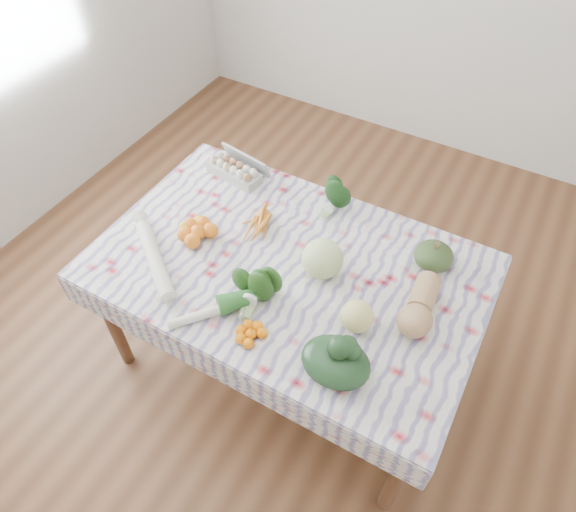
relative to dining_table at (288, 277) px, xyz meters
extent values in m
plane|color=brown|center=(0.00, 0.00, -0.68)|extent=(4.50, 4.50, 0.00)
cube|color=brown|center=(0.00, 0.00, 0.05)|extent=(1.60, 1.00, 0.04)
cylinder|color=brown|center=(-0.74, -0.44, -0.32)|extent=(0.06, 0.06, 0.71)
cylinder|color=brown|center=(0.74, -0.44, -0.32)|extent=(0.06, 0.06, 0.71)
cylinder|color=brown|center=(-0.74, 0.44, -0.32)|extent=(0.06, 0.06, 0.71)
cylinder|color=brown|center=(0.74, 0.44, -0.32)|extent=(0.06, 0.06, 0.71)
cube|color=silver|center=(0.00, 0.00, 0.08)|extent=(1.66, 1.06, 0.01)
cube|color=#B0B0AB|center=(-0.52, 0.38, 0.12)|extent=(0.31, 0.16, 0.08)
cube|color=orange|center=(-0.23, 0.14, 0.10)|extent=(0.23, 0.21, 0.03)
ellipsoid|color=#153A14|center=(0.01, 0.41, 0.15)|extent=(0.16, 0.15, 0.13)
ellipsoid|color=#354D23|center=(0.54, 0.31, 0.14)|extent=(0.19, 0.19, 0.11)
sphere|color=#CDE18E|center=(0.14, 0.03, 0.17)|extent=(0.21, 0.21, 0.17)
ellipsoid|color=tan|center=(0.58, 0.03, 0.15)|extent=(0.16, 0.30, 0.13)
cube|color=orange|center=(-0.43, -0.06, 0.12)|extent=(0.28, 0.28, 0.07)
ellipsoid|color=#214B16|center=(-0.04, -0.22, 0.15)|extent=(0.22, 0.22, 0.13)
cube|color=orange|center=(0.05, -0.38, 0.11)|extent=(0.18, 0.18, 0.04)
sphere|color=#E5D97D|center=(0.38, -0.14, 0.15)|extent=(0.17, 0.17, 0.13)
ellipsoid|color=black|center=(0.40, -0.36, 0.14)|extent=(0.30, 0.27, 0.11)
cylinder|color=silver|center=(-0.50, -0.28, 0.12)|extent=(0.41, 0.33, 0.07)
cylinder|color=silver|center=(-0.12, -0.36, 0.11)|extent=(0.28, 0.33, 0.04)
camera|label=1|loc=(0.71, -1.25, 1.77)|focal=32.00mm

